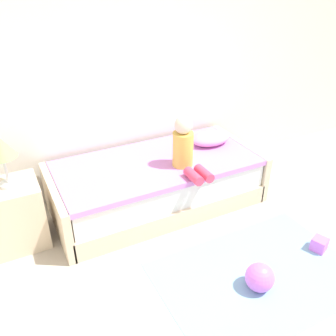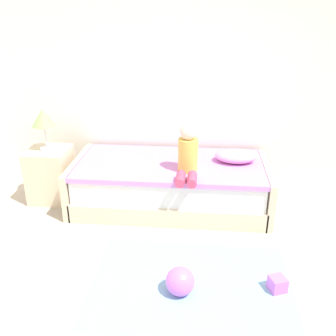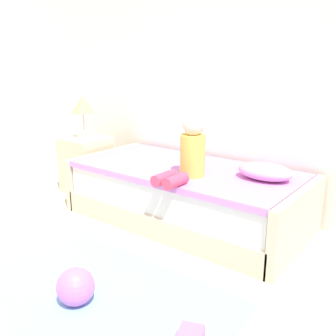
{
  "view_description": "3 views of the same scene",
  "coord_description": "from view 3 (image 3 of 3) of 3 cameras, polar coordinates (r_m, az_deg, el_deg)",
  "views": [
    {
      "loc": [
        -1.61,
        -0.85,
        2.2
      ],
      "look_at": [
        -0.28,
        1.75,
        0.55
      ],
      "focal_mm": 38.49,
      "sensor_mm": 36.0,
      "label": 1
    },
    {
      "loc": [
        0.04,
        -1.69,
        2.07
      ],
      "look_at": [
        -0.28,
        1.75,
        0.55
      ],
      "focal_mm": 40.23,
      "sensor_mm": 36.0,
      "label": 2
    },
    {
      "loc": [
        1.53,
        -0.59,
        1.38
      ],
      "look_at": [
        -0.28,
        1.75,
        0.55
      ],
      "focal_mm": 39.94,
      "sensor_mm": 36.0,
      "label": 3
    }
  ],
  "objects": [
    {
      "name": "wall_rear",
      "position": [
        3.54,
        12.65,
        16.42
      ],
      "size": [
        7.2,
        0.1,
        2.9
      ],
      "primitive_type": "cube",
      "color": "silver",
      "rests_on": "ground"
    },
    {
      "name": "area_rug",
      "position": [
        2.44,
        -10.55,
        -19.1
      ],
      "size": [
        1.6,
        1.1,
        0.01
      ],
      "primitive_type": "cube",
      "color": "#7AA8CC",
      "rests_on": "ground"
    },
    {
      "name": "nightstand",
      "position": [
        4.24,
        -12.36,
        0.53
      ],
      "size": [
        0.44,
        0.44,
        0.6
      ],
      "primitive_type": "cube",
      "color": "beige",
      "rests_on": "ground"
    },
    {
      "name": "pillow",
      "position": [
        3.03,
        14.61,
        -0.5
      ],
      "size": [
        0.44,
        0.3,
        0.13
      ],
      "primitive_type": "ellipsoid",
      "color": "#EA8CC6",
      "rests_on": "bed"
    },
    {
      "name": "table_lamp",
      "position": [
        4.12,
        -12.88,
        9.1
      ],
      "size": [
        0.24,
        0.24,
        0.45
      ],
      "color": "silver",
      "rests_on": "nightstand"
    },
    {
      "name": "child_figure",
      "position": [
        2.95,
        3.26,
        2.36
      ],
      "size": [
        0.2,
        0.51,
        0.5
      ],
      "color": "gold",
      "rests_on": "bed"
    },
    {
      "name": "bed",
      "position": [
        3.36,
        2.62,
        -4.07
      ],
      "size": [
        2.11,
        1.0,
        0.5
      ],
      "color": "beige",
      "rests_on": "ground"
    },
    {
      "name": "toy_ball",
      "position": [
        2.38,
        -13.91,
        -17.15
      ],
      "size": [
        0.23,
        0.23,
        0.23
      ],
      "primitive_type": "sphere",
      "color": "#CC66D8",
      "rests_on": "ground"
    }
  ]
}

